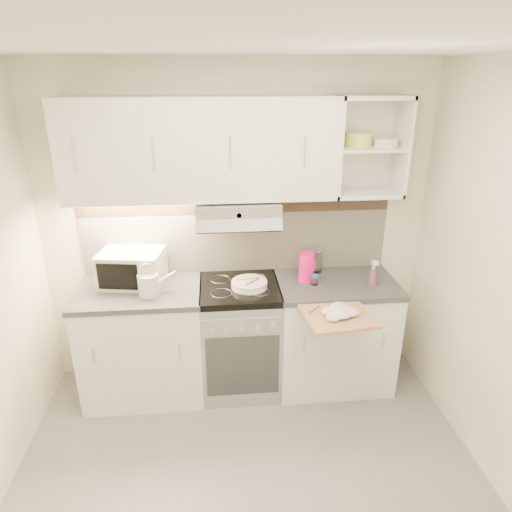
{
  "coord_description": "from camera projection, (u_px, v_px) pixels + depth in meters",
  "views": [
    {
      "loc": [
        -0.17,
        -2.0,
        2.4
      ],
      "look_at": [
        0.11,
        0.95,
        1.2
      ],
      "focal_mm": 32.0,
      "sensor_mm": 36.0,
      "label": 1
    }
  ],
  "objects": [
    {
      "name": "dish_towel",
      "position": [
        341.0,
        311.0,
        3.04
      ],
      "size": [
        0.24,
        0.21,
        0.07
      ],
      "primitive_type": null,
      "rotation": [
        0.0,
        0.0,
        -0.01
      ],
      "color": "silver",
      "rests_on": "cutting_board"
    },
    {
      "name": "spray_bottle",
      "position": [
        373.0,
        275.0,
        3.42
      ],
      "size": [
        0.08,
        0.08,
        0.21
      ],
      "rotation": [
        0.0,
        0.0,
        0.03
      ],
      "color": "pink",
      "rests_on": "worktop_right"
    },
    {
      "name": "microwave",
      "position": [
        132.0,
        268.0,
        3.43
      ],
      "size": [
        0.51,
        0.41,
        0.26
      ],
      "rotation": [
        0.0,
        0.0,
        -0.16
      ],
      "color": "silver",
      "rests_on": "worktop_left"
    },
    {
      "name": "room_shell",
      "position": [
        246.0,
        224.0,
        2.49
      ],
      "size": [
        3.04,
        2.84,
        2.52
      ],
      "color": "silver",
      "rests_on": "ground"
    },
    {
      "name": "pink_pitcher",
      "position": [
        306.0,
        267.0,
        3.47
      ],
      "size": [
        0.12,
        0.12,
        0.23
      ],
      "rotation": [
        0.0,
        0.0,
        -0.44
      ],
      "color": "#FF1479",
      "rests_on": "worktop_right"
    },
    {
      "name": "base_cabinet_left",
      "position": [
        144.0,
        344.0,
        3.55
      ],
      "size": [
        0.9,
        0.6,
        0.86
      ],
      "primitive_type": "cube",
      "color": "white",
      "rests_on": "ground"
    },
    {
      "name": "watering_can",
      "position": [
        150.0,
        283.0,
        3.27
      ],
      "size": [
        0.28,
        0.17,
        0.25
      ],
      "rotation": [
        0.0,
        0.0,
        0.35
      ],
      "color": "silver",
      "rests_on": "worktop_left"
    },
    {
      "name": "worktop_right",
      "position": [
        336.0,
        284.0,
        3.51
      ],
      "size": [
        0.92,
        0.62,
        0.04
      ],
      "primitive_type": "cube",
      "color": "#47474C",
      "rests_on": "base_cabinet_right"
    },
    {
      "name": "plate_stack",
      "position": [
        249.0,
        284.0,
        3.4
      ],
      "size": [
        0.27,
        0.27,
        0.06
      ],
      "rotation": [
        0.0,
        0.0,
        0.33
      ],
      "color": "white",
      "rests_on": "electric_range"
    },
    {
      "name": "spice_jar",
      "position": [
        315.0,
        280.0,
        3.44
      ],
      "size": [
        0.05,
        0.05,
        0.08
      ],
      "rotation": [
        0.0,
        0.0,
        -0.19
      ],
      "color": "white",
      "rests_on": "worktop_right"
    },
    {
      "name": "glass_jar",
      "position": [
        316.0,
        260.0,
        3.64
      ],
      "size": [
        0.11,
        0.11,
        0.2
      ],
      "rotation": [
        0.0,
        0.0,
        -0.36
      ],
      "color": "white",
      "rests_on": "worktop_right"
    },
    {
      "name": "worktop_left",
      "position": [
        139.0,
        292.0,
        3.38
      ],
      "size": [
        0.92,
        0.62,
        0.04
      ],
      "primitive_type": "cube",
      "color": "#47474C",
      "rests_on": "base_cabinet_left"
    },
    {
      "name": "electric_range",
      "position": [
        240.0,
        337.0,
        3.61
      ],
      "size": [
        0.6,
        0.6,
        0.9
      ],
      "color": "#B7B7BC",
      "rests_on": "ground"
    },
    {
      "name": "bread_loaf",
      "position": [
        249.0,
        282.0,
        3.44
      ],
      "size": [
        0.18,
        0.18,
        0.04
      ],
      "primitive_type": "cylinder",
      "color": "#A57644",
      "rests_on": "electric_range"
    },
    {
      "name": "ground",
      "position": [
        252.0,
        498.0,
        2.76
      ],
      "size": [
        3.0,
        3.0,
        0.0
      ],
      "primitive_type": "plane",
      "color": "gray",
      "rests_on": "ground"
    },
    {
      "name": "base_cabinet_right",
      "position": [
        333.0,
        334.0,
        3.68
      ],
      "size": [
        0.9,
        0.6,
        0.86
      ],
      "primitive_type": "cube",
      "color": "white",
      "rests_on": "ground"
    },
    {
      "name": "cutting_board",
      "position": [
        338.0,
        316.0,
        3.06
      ],
      "size": [
        0.49,
        0.45,
        0.02
      ],
      "primitive_type": "cube",
      "rotation": [
        0.0,
        0.0,
        0.12
      ],
      "color": "tan",
      "rests_on": "base_cabinet_right"
    }
  ]
}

